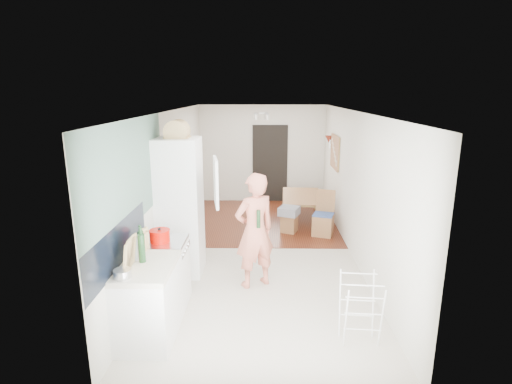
{
  "coord_description": "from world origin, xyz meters",
  "views": [
    {
      "loc": [
        0.02,
        -6.7,
        2.83
      ],
      "look_at": [
        -0.1,
        0.2,
        1.08
      ],
      "focal_mm": 28.0,
      "sensor_mm": 36.0,
      "label": 1
    }
  ],
  "objects_px": {
    "person": "(255,221)",
    "drying_rack": "(360,310)",
    "stool": "(289,223)",
    "dining_table": "(303,209)",
    "dining_chair": "(323,214)"
  },
  "relations": [
    {
      "from": "dining_chair",
      "to": "drying_rack",
      "type": "height_order",
      "value": "dining_chair"
    },
    {
      "from": "dining_table",
      "to": "stool",
      "type": "distance_m",
      "value": 1.01
    },
    {
      "from": "person",
      "to": "drying_rack",
      "type": "bearing_deg",
      "value": 102.71
    },
    {
      "from": "person",
      "to": "stool",
      "type": "xyz_separation_m",
      "value": [
        0.66,
        2.32,
        -0.82
      ]
    },
    {
      "from": "dining_chair",
      "to": "stool",
      "type": "distance_m",
      "value": 0.74
    },
    {
      "from": "dining_chair",
      "to": "dining_table",
      "type": "bearing_deg",
      "value": 123.31
    },
    {
      "from": "dining_chair",
      "to": "stool",
      "type": "relative_size",
      "value": 2.36
    },
    {
      "from": "drying_rack",
      "to": "stool",
      "type": "bearing_deg",
      "value": 103.1
    },
    {
      "from": "dining_table",
      "to": "dining_chair",
      "type": "xyz_separation_m",
      "value": [
        0.3,
        -1.11,
        0.22
      ]
    },
    {
      "from": "person",
      "to": "dining_table",
      "type": "xyz_separation_m",
      "value": [
        1.03,
        3.25,
        -0.78
      ]
    },
    {
      "from": "dining_table",
      "to": "drying_rack",
      "type": "distance_m",
      "value": 4.63
    },
    {
      "from": "dining_table",
      "to": "dining_chair",
      "type": "distance_m",
      "value": 1.17
    },
    {
      "from": "person",
      "to": "dining_chair",
      "type": "height_order",
      "value": "person"
    },
    {
      "from": "stool",
      "to": "drying_rack",
      "type": "xyz_separation_m",
      "value": [
        0.57,
        -3.69,
        0.21
      ]
    },
    {
      "from": "dining_table",
      "to": "stool",
      "type": "relative_size",
      "value": 3.4
    }
  ]
}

